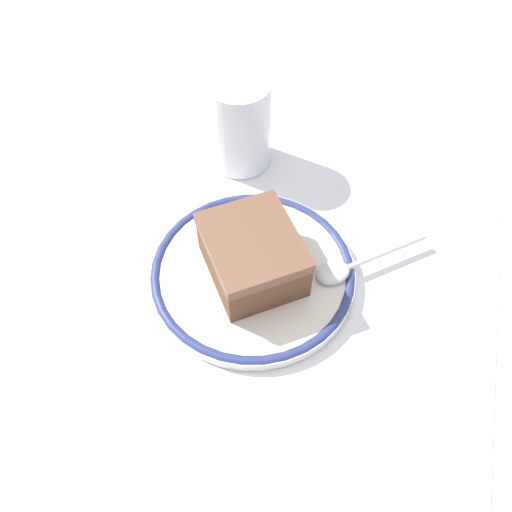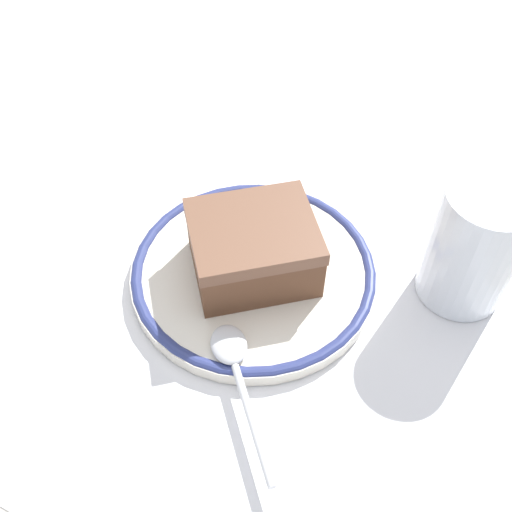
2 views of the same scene
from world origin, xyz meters
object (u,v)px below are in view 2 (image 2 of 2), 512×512
(spoon, at_px, (234,362))
(napkin, at_px, (401,193))
(plate, at_px, (256,275))
(cup, at_px, (472,251))
(cake_slice, at_px, (255,244))

(spoon, relative_size, napkin, 0.89)
(plate, relative_size, cup, 1.92)
(napkin, bearing_deg, cup, -140.02)
(spoon, bearing_deg, plate, 15.08)
(plate, distance_m, cake_slice, 0.03)
(spoon, bearing_deg, cake_slice, 16.44)
(cake_slice, relative_size, cup, 1.20)
(cup, height_order, napkin, cup)
(plate, distance_m, spoon, 0.09)
(plate, xyz_separation_m, spoon, (-0.08, -0.02, 0.01))
(napkin, bearing_deg, cake_slice, 150.14)
(cup, bearing_deg, cake_slice, 110.00)
(cup, relative_size, napkin, 0.90)
(plate, relative_size, napkin, 1.73)
(cake_slice, bearing_deg, cup, -70.00)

